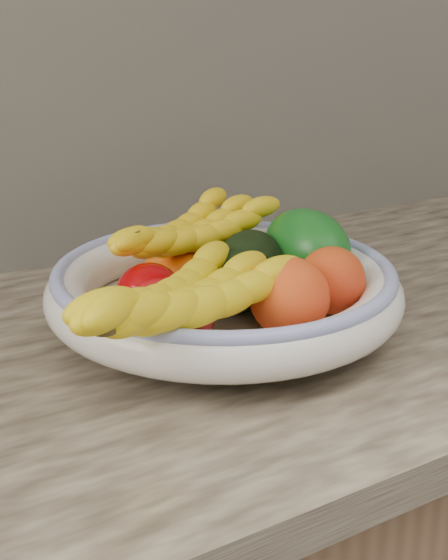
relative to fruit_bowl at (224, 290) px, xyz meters
The scene contains 13 objects.
fruit_bowl is the anchor object (origin of this frame).
clementine_back_left 0.10m from the fruit_bowl, 101.41° to the left, with size 0.05×0.05×0.05m, color #FD6A05.
clementine_back_right 0.12m from the fruit_bowl, 66.58° to the left, with size 0.06×0.06×0.05m, color orange.
clementine_back_mid 0.06m from the fruit_bowl, 104.35° to the left, with size 0.05×0.05×0.05m, color #FF5C05.
tomato_left 0.09m from the fruit_bowl, behind, with size 0.07×0.07×0.06m, color #9E0104.
tomato_near_left 0.11m from the fruit_bowl, 146.12° to the right, with size 0.08×0.08×0.07m, color red.
avocado_center 0.02m from the fruit_bowl, 77.02° to the right, with size 0.07×0.10×0.07m, color black.
avocado_right 0.05m from the fruit_bowl, 24.12° to the left, with size 0.08×0.11×0.08m, color black.
green_mango 0.12m from the fruit_bowl, ahead, with size 0.08×0.13×0.09m, color #105515.
peach_front 0.10m from the fruit_bowl, 77.16° to the right, with size 0.08×0.08×0.08m, color orange.
peach_right 0.12m from the fruit_bowl, 43.03° to the right, with size 0.07×0.07×0.07m, color orange.
banana_bunch_back 0.08m from the fruit_bowl, 91.61° to the left, with size 0.27×0.10×0.08m, color yellow, non-canonical shape.
banana_bunch_front 0.14m from the fruit_bowl, 137.35° to the right, with size 0.30×0.12×0.08m, color yellow, non-canonical shape.
Camera 1 is at (-0.42, 0.98, 1.25)m, focal length 50.00 mm.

